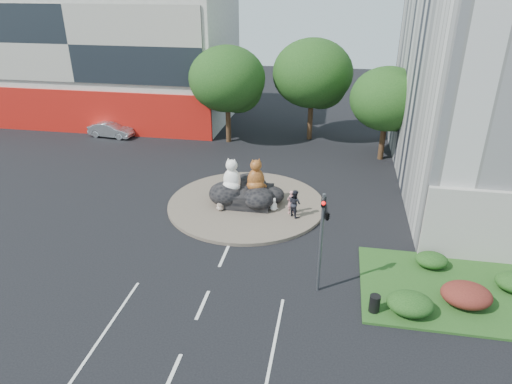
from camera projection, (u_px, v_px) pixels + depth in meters
The scene contains 21 objects.
ground at pixel (203, 305), 20.41m from camera, with size 120.00×120.00×0.00m, color black.
roundabout_island at pixel (246, 204), 29.25m from camera, with size 10.00×10.00×0.20m, color brown.
rock_plinth at pixel (246, 196), 29.02m from camera, with size 3.20×2.60×0.90m, color black, non-canonical shape.
shophouse_block at pixel (104, 55), 45.46m from camera, with size 25.20×12.30×17.40m.
grass_verge at pixel (470, 292), 21.12m from camera, with size 10.00×6.00×0.12m, color #204A18.
tree_left at pixel (228, 82), 38.40m from camera, with size 6.46×6.46×8.27m.
tree_mid at pixel (313, 77), 38.93m from camera, with size 6.84×6.84×8.76m.
tree_right at pixel (388, 102), 34.81m from camera, with size 5.70×5.70×7.30m.
hedge_near_green at pixel (410, 304), 19.61m from camera, with size 2.00×1.60×0.90m, color #153711.
hedge_red at pixel (466, 295), 20.08m from camera, with size 2.20×1.76×0.99m, color #541B16.
hedge_back_green at pixel (432, 260), 22.79m from camera, with size 1.60×1.28×0.72m, color #153711.
traffic_light at pixel (324, 223), 19.81m from camera, with size 0.44×1.24×5.00m.
street_lamp at pixel (481, 164), 23.51m from camera, with size 2.34×0.22×8.06m.
cat_white at pixel (232, 174), 28.34m from camera, with size 1.28×1.11×2.14m, color white, non-canonical shape.
cat_tabby at pixel (256, 174), 28.41m from camera, with size 1.26×1.09×2.10m, color #C36228, non-canonical shape.
kitten_calico at pixel (220, 203), 28.09m from camera, with size 0.53×0.46×0.89m, color silver, non-canonical shape.
kitten_white at pixel (274, 204), 28.10m from camera, with size 0.50×0.44×0.84m, color white, non-canonical shape.
pedestrian_pink at pixel (291, 202), 27.61m from camera, with size 0.54×0.36×1.49m, color pink.
pedestrian_dark at pixel (295, 203), 27.19m from camera, with size 0.83×0.65×1.72m, color #212129.
parked_car at pixel (111, 130), 41.45m from camera, with size 1.44×4.12×1.36m, color #B2B6BB.
litter_bin at pixel (375, 303), 19.71m from camera, with size 0.47×0.47×0.79m, color black.
Camera 1 is at (5.24, -15.58, 13.32)m, focal length 32.00 mm.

